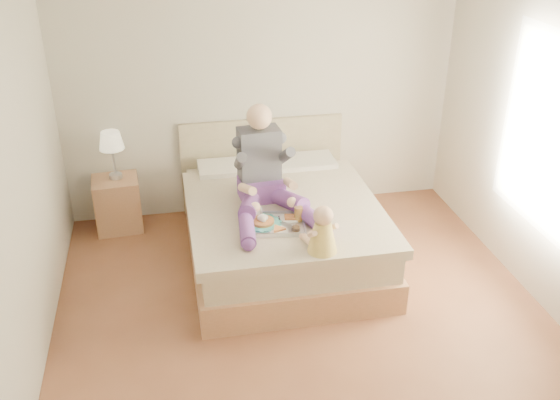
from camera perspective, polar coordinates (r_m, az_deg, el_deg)
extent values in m
cube|color=brown|center=(5.14, 2.37, -11.18)|extent=(4.00, 4.20, 0.01)
cube|color=beige|center=(6.35, -1.79, 10.44)|extent=(4.00, 0.02, 2.70)
cube|color=beige|center=(2.76, 13.31, -15.70)|extent=(4.00, 0.02, 2.70)
cube|color=beige|center=(4.43, -23.31, 0.33)|extent=(0.02, 4.20, 2.70)
cube|color=white|center=(5.37, 23.36, 5.48)|extent=(0.02, 1.30, 1.60)
cube|color=beige|center=(5.36, 23.31, 5.48)|extent=(0.01, 1.18, 1.48)
cube|color=#9C6C49|center=(5.87, 0.13, -4.04)|extent=(1.68, 2.13, 0.28)
cube|color=#C5B292|center=(5.74, 0.13, -1.82)|extent=(1.60, 2.05, 0.24)
cube|color=#C5B292|center=(5.53, 0.43, -1.07)|extent=(1.70, 1.80, 0.09)
cube|color=white|center=(6.26, -4.62, 2.65)|extent=(0.62, 0.40, 0.14)
cube|color=white|center=(6.38, 2.18, 3.21)|extent=(0.62, 0.40, 0.14)
cube|color=tan|center=(6.64, -1.67, 3.39)|extent=(1.70, 0.08, 1.00)
cube|color=#9C6C49|center=(6.50, -14.62, -0.33)|extent=(0.48, 0.43, 0.55)
cylinder|color=silver|center=(6.40, -14.79, 2.15)|extent=(0.13, 0.13, 0.04)
cylinder|color=silver|center=(6.34, -14.96, 3.43)|extent=(0.03, 0.03, 0.27)
cone|color=#FFF2C7|center=(6.25, -15.20, 5.28)|extent=(0.24, 0.24, 0.17)
cube|color=#633381|center=(5.64, -1.73, 1.05)|extent=(0.41, 0.33, 0.18)
cube|color=#393940|center=(5.56, -1.93, 4.20)|extent=(0.38, 0.25, 0.48)
sphere|color=beige|center=(5.40, -1.91, 7.62)|extent=(0.22, 0.22, 0.22)
cylinder|color=#633381|center=(5.40, -2.74, -0.36)|extent=(0.28, 0.54, 0.22)
cylinder|color=#633381|center=(5.05, -3.05, -2.63)|extent=(0.17, 0.47, 0.13)
sphere|color=#633381|center=(4.87, -2.90, -4.06)|extent=(0.11, 0.11, 0.11)
cylinder|color=#393940|center=(5.38, -3.64, 3.59)|extent=(0.10, 0.30, 0.25)
cylinder|color=beige|center=(5.29, -3.02, 1.00)|extent=(0.13, 0.32, 0.16)
sphere|color=beige|center=(5.21, -2.28, -0.66)|extent=(0.09, 0.09, 0.09)
cylinder|color=#633381|center=(5.47, 0.55, 0.08)|extent=(0.36, 0.54, 0.22)
cylinder|color=#633381|center=(5.19, 3.03, -1.77)|extent=(0.24, 0.48, 0.13)
sphere|color=#633381|center=(5.03, 4.28, -2.99)|extent=(0.11, 0.11, 0.11)
cylinder|color=#393940|center=(5.47, 0.49, 4.07)|extent=(0.15, 0.31, 0.25)
cylinder|color=beige|center=(5.38, 0.95, 1.50)|extent=(0.08, 0.31, 0.16)
sphere|color=beige|center=(5.29, 1.11, -0.21)|extent=(0.09, 0.09, 0.09)
cube|color=silver|center=(5.22, -0.46, -2.31)|extent=(0.55, 0.46, 0.01)
cylinder|color=#3EB4AA|center=(5.22, -1.60, -2.13)|extent=(0.29, 0.29, 0.02)
cylinder|color=#C67B42|center=(5.21, -1.60, -1.95)|extent=(0.20, 0.20, 0.02)
cylinder|color=silver|center=(5.31, -2.28, -1.03)|extent=(0.09, 0.09, 0.10)
torus|color=silver|center=(5.31, -1.72, -1.00)|extent=(0.03, 0.07, 0.07)
cylinder|color=#97604A|center=(5.29, -2.29, -0.58)|extent=(0.08, 0.08, 0.01)
cylinder|color=silver|center=(5.29, 0.92, -1.72)|extent=(0.16, 0.16, 0.01)
cube|color=#C67B42|center=(5.28, 0.92, -1.56)|extent=(0.10, 0.09, 0.02)
cylinder|color=silver|center=(5.11, -0.18, -2.81)|extent=(0.16, 0.16, 0.01)
ellipsoid|color=red|center=(5.10, 0.09, -2.70)|extent=(0.04, 0.03, 0.01)
cylinder|color=white|center=(5.25, 1.70, -1.23)|extent=(0.08, 0.08, 0.13)
cylinder|color=#C58420|center=(5.25, 1.70, -1.25)|extent=(0.07, 0.07, 0.12)
cylinder|color=white|center=(5.11, 1.47, -2.63)|extent=(0.08, 0.08, 0.04)
cylinder|color=#402209|center=(5.11, 1.47, -2.64)|extent=(0.07, 0.07, 0.03)
cone|color=gold|center=(4.83, 3.91, -3.37)|extent=(0.23, 0.23, 0.25)
sphere|color=beige|center=(4.74, 3.98, -1.45)|extent=(0.16, 0.16, 0.16)
cylinder|color=beige|center=(4.93, 2.66, -3.77)|extent=(0.10, 0.19, 0.06)
sphere|color=beige|center=(4.99, 2.02, -3.35)|extent=(0.05, 0.05, 0.05)
cylinder|color=beige|center=(4.76, 2.97, -3.14)|extent=(0.06, 0.13, 0.11)
cylinder|color=beige|center=(4.97, 3.48, -3.48)|extent=(0.14, 0.18, 0.06)
sphere|color=beige|center=(5.04, 2.93, -3.03)|extent=(0.05, 0.05, 0.05)
cylinder|color=beige|center=(4.86, 4.74, -2.52)|extent=(0.11, 0.13, 0.11)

